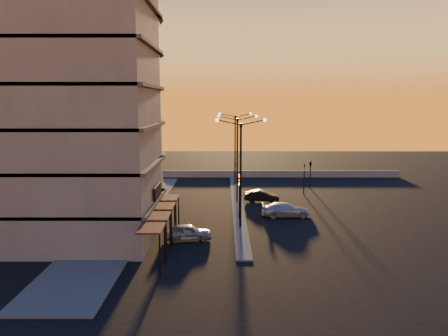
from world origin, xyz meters
TOP-DOWN VIEW (x-y plane):
  - ground at (0.00, 0.00)m, footprint 120.00×120.00m
  - sidewalk_west at (-10.50, 4.00)m, footprint 5.00×40.00m
  - median at (0.00, 10.00)m, footprint 1.20×36.00m
  - parapet at (2.00, 26.00)m, footprint 44.00×0.50m
  - building at (-14.00, 0.03)m, footprint 14.35×17.08m
  - streetlamp_near at (0.00, 0.00)m, footprint 4.32×0.32m
  - streetlamp_mid at (0.00, 10.00)m, footprint 4.32×0.32m
  - streetlamp_far at (0.00, 20.00)m, footprint 4.32×0.32m
  - traffic_light_main at (0.00, 2.87)m, footprint 0.28×0.44m
  - signal_east_a at (8.00, 14.00)m, footprint 0.13×0.16m
  - signal_east_b at (9.50, 18.00)m, footprint 0.42×1.99m
  - car_hatchback at (-4.25, -3.26)m, footprint 3.93×1.97m
  - car_sedan at (2.74, 10.23)m, footprint 3.98×2.00m
  - car_wagon at (4.50, 3.88)m, footprint 4.70×2.06m

SIDE VIEW (x-z plane):
  - ground at x=0.00m, z-range 0.00..0.00m
  - sidewalk_west at x=-10.50m, z-range 0.00..0.12m
  - median at x=0.00m, z-range 0.00..0.12m
  - parapet at x=2.00m, z-range 0.00..1.00m
  - car_sedan at x=2.74m, z-range 0.00..1.25m
  - car_hatchback at x=-4.25m, z-range 0.00..1.29m
  - car_wagon at x=4.50m, z-range 0.00..1.34m
  - signal_east_a at x=8.00m, z-range 0.13..3.73m
  - traffic_light_main at x=0.00m, z-range 0.76..5.01m
  - signal_east_b at x=9.50m, z-range 1.30..4.90m
  - streetlamp_near at x=0.00m, z-range 0.84..10.35m
  - streetlamp_mid at x=0.00m, z-range 0.84..10.35m
  - streetlamp_far at x=0.00m, z-range 0.84..10.35m
  - building at x=-14.00m, z-range -0.59..24.41m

